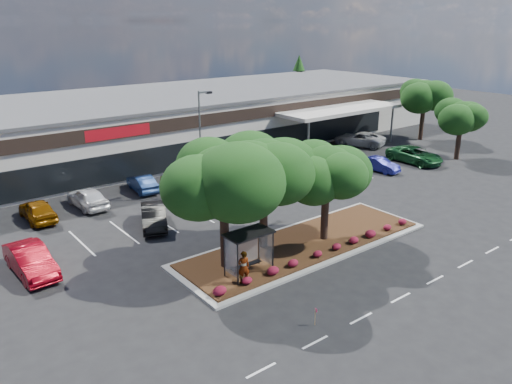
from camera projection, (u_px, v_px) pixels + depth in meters
ground at (371, 259)px, 31.20m from camera, size 160.00×160.00×0.00m
retail_store at (135, 125)px, 55.52m from camera, size 80.40×25.20×6.25m
landscape_island at (304, 244)px, 32.99m from camera, size 18.00×6.00×0.26m
lane_markings at (265, 212)px, 38.90m from camera, size 33.12×20.06×0.01m
shrub_row at (327, 250)px, 31.29m from camera, size 17.00×0.80×0.50m
bus_shelter at (247, 240)px, 28.30m from camera, size 2.75×1.55×2.59m
island_tree_west at (224, 204)px, 28.55m from camera, size 7.20×7.20×7.89m
island_tree_mid at (264, 193)px, 31.20m from camera, size 6.60×6.60×7.32m
island_tree_east at (326, 192)px, 32.53m from camera, size 5.80×5.80×6.50m
tree_east_near at (460, 129)px, 52.71m from camera, size 5.60×5.60×6.51m
tree_east_far at (423, 109)px, 61.40m from camera, size 6.40×6.40×7.62m
conifer_north_east at (299, 82)px, 82.33m from camera, size 3.96×3.96×9.00m
person_waiting at (244, 267)px, 27.53m from camera, size 0.82×0.67×1.95m
light_pole at (202, 153)px, 40.52m from camera, size 1.41×0.79×8.96m
survey_stake at (315, 314)px, 24.25m from camera, size 0.07×0.14×0.90m
car_0 at (31, 260)px, 29.13m from camera, size 2.04×5.25×1.70m
car_1 at (154, 216)px, 35.89m from camera, size 3.50×5.12×1.60m
car_3 at (210, 194)px, 40.56m from camera, size 4.14×5.86×1.57m
car_4 at (230, 187)px, 42.38m from camera, size 3.64×5.71×1.47m
car_5 at (295, 179)px, 44.16m from camera, size 3.68×5.46×1.70m
car_6 at (334, 160)px, 50.51m from camera, size 3.60×5.44×1.46m
car_7 at (379, 164)px, 49.20m from camera, size 1.88×4.32×1.38m
car_8 at (415, 155)px, 52.11m from camera, size 2.96×6.10×1.67m
car_9 at (38, 210)px, 37.05m from camera, size 1.91×4.69×1.60m
car_10 at (88, 197)px, 39.62m from camera, size 2.17×4.90×1.64m
car_11 at (142, 183)px, 43.46m from camera, size 1.98×4.48×1.43m
car_12 at (184, 181)px, 43.46m from camera, size 2.01×5.27×1.71m
car_13 at (237, 159)px, 51.13m from camera, size 2.65×4.42×1.38m
car_14 at (306, 159)px, 50.76m from camera, size 2.99×4.94×1.57m
car_15 at (279, 159)px, 51.04m from camera, size 3.48×5.17×1.39m
car_17 at (359, 139)px, 59.18m from camera, size 4.89×6.62×1.67m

